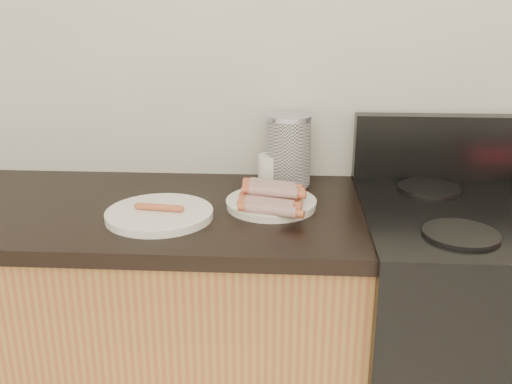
# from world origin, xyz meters

# --- Properties ---
(wall_back) EXTENTS (4.00, 0.04, 2.60)m
(wall_back) POSITION_xyz_m (0.00, 2.00, 1.30)
(wall_back) COLOR silver
(wall_back) RESTS_ON ground
(stove) EXTENTS (0.76, 0.65, 0.91)m
(stove) POSITION_xyz_m (0.78, 1.68, 0.46)
(stove) COLOR black
(stove) RESTS_ON floor
(stove_panel) EXTENTS (0.76, 0.06, 0.20)m
(stove_panel) POSITION_xyz_m (0.78, 1.96, 1.01)
(stove_panel) COLOR black
(stove_panel) RESTS_ON stove
(burner_near_left) EXTENTS (0.18, 0.18, 0.01)m
(burner_near_left) POSITION_xyz_m (0.61, 1.51, 0.92)
(burner_near_left) COLOR black
(burner_near_left) RESTS_ON stove
(burner_far_left) EXTENTS (0.18, 0.18, 0.01)m
(burner_far_left) POSITION_xyz_m (0.61, 1.84, 0.92)
(burner_far_left) COLOR black
(burner_far_left) RESTS_ON stove
(main_plate) EXTENTS (0.31, 0.31, 0.02)m
(main_plate) POSITION_xyz_m (0.15, 1.70, 0.91)
(main_plate) COLOR white
(main_plate) RESTS_ON counter_slab
(side_plate) EXTENTS (0.30, 0.30, 0.02)m
(side_plate) POSITION_xyz_m (-0.13, 1.60, 0.91)
(side_plate) COLOR white
(side_plate) RESTS_ON counter_slab
(hotdog_pile) EXTENTS (0.13, 0.28, 0.05)m
(hotdog_pile) POSITION_xyz_m (0.15, 1.70, 0.94)
(hotdog_pile) COLOR #A0392A
(hotdog_pile) RESTS_ON main_plate
(plain_sausages) EXTENTS (0.12, 0.03, 0.02)m
(plain_sausages) POSITION_xyz_m (-0.13, 1.60, 0.93)
(plain_sausages) COLOR #D67750
(plain_sausages) RESTS_ON side_plate
(canister) EXTENTS (0.14, 0.14, 0.21)m
(canister) POSITION_xyz_m (0.20, 1.91, 1.01)
(canister) COLOR silver
(canister) RESTS_ON counter_slab
(mug) EXTENTS (0.08, 0.08, 0.09)m
(mug) POSITION_xyz_m (0.14, 1.90, 0.95)
(mug) COLOR white
(mug) RESTS_ON counter_slab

